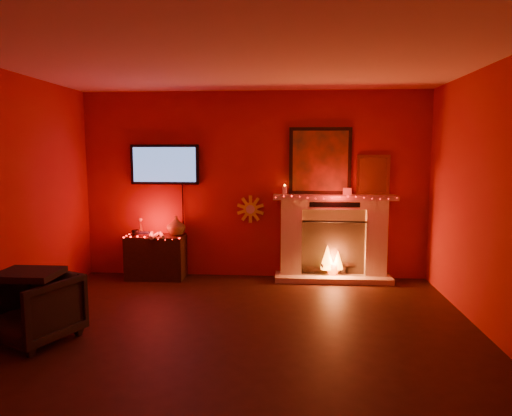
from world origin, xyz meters
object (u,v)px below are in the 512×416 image
(fireplace, at_px, (333,230))
(console_table, at_px, (157,254))
(sunburst_clock, at_px, (250,209))
(armchair, at_px, (34,308))
(tv, at_px, (165,165))

(fireplace, xyz_separation_m, console_table, (-2.53, -0.13, -0.36))
(fireplace, height_order, console_table, fireplace)
(sunburst_clock, xyz_separation_m, console_table, (-1.34, -0.22, -0.63))
(sunburst_clock, height_order, armchair, sunburst_clock)
(fireplace, distance_m, console_table, 2.56)
(tv, relative_size, console_table, 1.36)
(console_table, height_order, armchair, console_table)
(fireplace, distance_m, armchair, 3.93)
(console_table, bearing_deg, armchair, -103.82)
(fireplace, relative_size, armchair, 3.04)
(tv, bearing_deg, fireplace, -1.50)
(fireplace, xyz_separation_m, armchair, (-3.09, -2.40, -0.40))
(fireplace, bearing_deg, armchair, -142.18)
(sunburst_clock, height_order, console_table, sunburst_clock)
(fireplace, xyz_separation_m, sunburst_clock, (-1.19, 0.09, 0.28))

